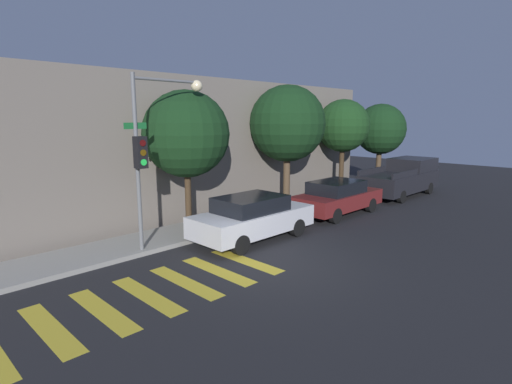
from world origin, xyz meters
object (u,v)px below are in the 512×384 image
object	(u,v)px
sedan_middle	(337,197)
tree_midblock	(287,124)
traffic_light_pole	(154,137)
pickup_truck	(402,178)
tree_behind_truck	(380,129)
tree_far_end	(343,126)
tree_near_corner	(186,134)
sedan_near_corner	(252,217)

from	to	relation	value
sedan_middle	tree_midblock	size ratio (longest dim) A/B	0.80
traffic_light_pole	sedan_middle	bearing A→B (deg)	-9.23
pickup_truck	sedan_middle	bearing A→B (deg)	-180.00
sedan_middle	pickup_truck	size ratio (longest dim) A/B	0.82
pickup_truck	tree_midblock	world-z (taller)	tree_midblock
pickup_truck	tree_behind_truck	bearing A→B (deg)	51.27
sedan_middle	pickup_truck	distance (m)	6.08
tree_far_end	tree_near_corner	bearing A→B (deg)	180.00
sedan_middle	traffic_light_pole	bearing A→B (deg)	170.77
sedan_middle	tree_behind_truck	distance (m)	8.73
sedan_near_corner	tree_near_corner	xyz separation A→B (m)	(-0.85, 2.38, 2.68)
tree_near_corner	sedan_middle	bearing A→B (deg)	-22.05
tree_far_end	sedan_middle	bearing A→B (deg)	-148.99
pickup_truck	tree_near_corner	world-z (taller)	tree_near_corner
tree_near_corner	tree_behind_truck	world-z (taller)	tree_near_corner
pickup_truck	tree_far_end	size ratio (longest dim) A/B	1.07
tree_far_end	tree_behind_truck	bearing A→B (deg)	0.00
tree_midblock	pickup_truck	bearing A→B (deg)	-19.94
traffic_light_pole	tree_behind_truck	size ratio (longest dim) A/B	1.09
traffic_light_pole	sedan_near_corner	world-z (taller)	traffic_light_pole
traffic_light_pole	tree_near_corner	distance (m)	2.23
tree_behind_truck	tree_near_corner	bearing A→B (deg)	180.00
traffic_light_pole	pickup_truck	bearing A→B (deg)	-5.22
pickup_truck	tree_behind_truck	size ratio (longest dim) A/B	1.10
pickup_truck	tree_near_corner	size ratio (longest dim) A/B	1.07
sedan_near_corner	sedan_middle	bearing A→B (deg)	-0.00
sedan_near_corner	tree_midblock	bearing A→B (deg)	27.70
sedan_near_corner	tree_behind_truck	xyz separation A→B (m)	(13.02, 2.38, 2.57)
tree_near_corner	tree_far_end	xyz separation A→B (m)	(9.85, 0.00, 0.14)
tree_near_corner	tree_behind_truck	size ratio (longest dim) A/B	1.03
traffic_light_pole	tree_near_corner	bearing A→B (deg)	29.87
sedan_middle	tree_near_corner	distance (m)	6.90
tree_midblock	sedan_near_corner	bearing A→B (deg)	-152.30
tree_near_corner	tree_midblock	bearing A→B (deg)	0.00
pickup_truck	tree_midblock	distance (m)	7.54
traffic_light_pole	tree_midblock	bearing A→B (deg)	8.63
sedan_near_corner	pickup_truck	xyz separation A→B (m)	(11.11, 0.00, 0.16)
tree_midblock	traffic_light_pole	bearing A→B (deg)	-171.37
sedan_middle	tree_far_end	xyz separation A→B (m)	(3.97, 2.38, 2.85)
sedan_middle	tree_far_end	bearing A→B (deg)	31.01
traffic_light_pole	sedan_near_corner	xyz separation A→B (m)	(2.79, -1.27, -2.69)
traffic_light_pole	tree_midblock	xyz separation A→B (m)	(7.33, 1.11, 0.29)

